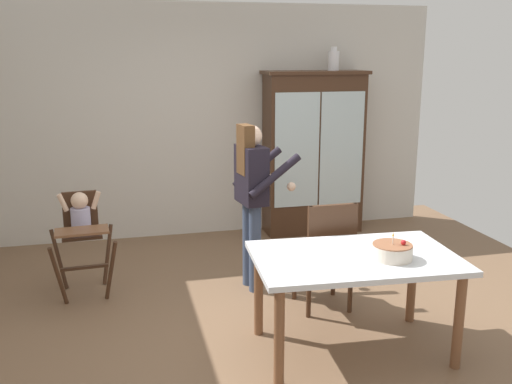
{
  "coord_description": "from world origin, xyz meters",
  "views": [
    {
      "loc": [
        -1.14,
        -4.02,
        2.14
      ],
      "look_at": [
        0.02,
        0.7,
        0.95
      ],
      "focal_mm": 39.96,
      "sensor_mm": 36.0,
      "label": 1
    }
  ],
  "objects": [
    {
      "name": "dining_table",
      "position": [
        0.46,
        -0.47,
        0.64
      ],
      "size": [
        1.5,
        1.0,
        0.74
      ],
      "color": "silver",
      "rests_on": "ground_plane"
    },
    {
      "name": "birthday_cake",
      "position": [
        0.68,
        -0.6,
        0.79
      ],
      "size": [
        0.28,
        0.28,
        0.19
      ],
      "color": "beige",
      "rests_on": "dining_table"
    },
    {
      "name": "adult_person",
      "position": [
        0.02,
        0.83,
        0.97
      ],
      "size": [
        0.56,
        0.54,
        1.53
      ],
      "rotation": [
        0.0,
        0.0,
        1.72
      ],
      "color": "#3D4C6B",
      "rests_on": "ground_plane"
    },
    {
      "name": "china_cabinet",
      "position": [
        1.14,
        2.37,
        0.98
      ],
      "size": [
        1.22,
        0.48,
        1.94
      ],
      "color": "#422819",
      "rests_on": "ground_plane"
    },
    {
      "name": "wall_back",
      "position": [
        0.0,
        2.63,
        1.35
      ],
      "size": [
        5.32,
        0.06,
        2.7
      ],
      "primitive_type": "cube",
      "color": "beige",
      "rests_on": "ground_plane"
    },
    {
      "name": "high_chair_with_toddler",
      "position": [
        -1.49,
        1.06,
        0.65
      ],
      "size": [
        0.61,
        0.71,
        0.95
      ],
      "rotation": [
        0.0,
        0.0,
        0.07
      ],
      "color": "#422819",
      "rests_on": "ground_plane"
    },
    {
      "name": "dining_chair_far_side",
      "position": [
        0.51,
        0.2,
        0.56
      ],
      "size": [
        0.45,
        0.45,
        0.96
      ],
      "rotation": [
        0.0,
        0.0,
        3.16
      ],
      "color": "#422819",
      "rests_on": "ground_plane"
    },
    {
      "name": "ceramic_vase",
      "position": [
        1.36,
        2.37,
        2.06
      ],
      "size": [
        0.13,
        0.13,
        0.27
      ],
      "color": "white",
      "rests_on": "china_cabinet"
    },
    {
      "name": "ground_plane",
      "position": [
        0.0,
        0.0,
        0.0
      ],
      "size": [
        6.24,
        6.24,
        0.0
      ],
      "primitive_type": "plane",
      "color": "brown"
    }
  ]
}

